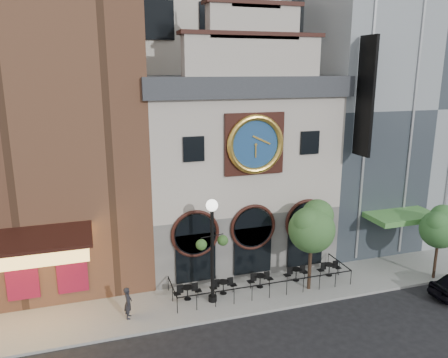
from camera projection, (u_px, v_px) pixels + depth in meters
The scene contains 15 objects.
ground at pixel (278, 311), 23.65m from camera, with size 120.00×120.00×0.00m, color black.
sidewalk at pixel (261, 288), 25.95m from camera, with size 44.00×5.00×0.15m, color gray.
clock_building at pixel (232, 162), 29.26m from camera, with size 12.60×8.78×18.65m.
theater_building at pixel (15, 72), 25.96m from camera, with size 14.00×15.60×25.00m.
retail_building at pixel (380, 103), 34.24m from camera, with size 14.00×14.40×20.00m.
cafe_railing at pixel (261, 280), 25.82m from camera, with size 10.60×2.60×0.90m, color black, non-canonical shape.
bistro_0 at pixel (187, 292), 24.47m from camera, with size 1.58×0.68×0.90m.
bistro_1 at pixel (223, 286), 25.10m from camera, with size 1.58×0.68×0.90m.
bistro_2 at pixel (260, 280), 25.86m from camera, with size 1.58×0.68×0.90m.
bistro_3 at pixel (296, 273), 26.67m from camera, with size 1.58×0.68×0.90m.
bistro_4 at pixel (329, 269), 27.31m from camera, with size 1.58×0.68×0.90m.
pedestrian at pixel (128, 303), 22.56m from camera, with size 0.63×0.41×1.72m, color black.
lamppost at pixel (212, 240), 23.51m from camera, with size 1.88×0.84×5.93m.
tree_left at pixel (312, 226), 24.89m from camera, with size 2.77×2.67×5.34m.
tree_right at pixel (440, 226), 26.36m from camera, with size 2.39×2.31×4.61m.
Camera 1 is at (-9.23, -19.30, 12.72)m, focal length 35.00 mm.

